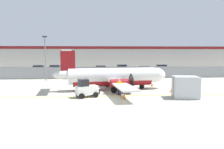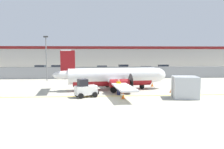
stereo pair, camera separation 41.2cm
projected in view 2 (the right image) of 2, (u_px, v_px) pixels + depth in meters
The scene contains 20 objects.
ground_plane at pixel (111, 96), 23.07m from camera, with size 140.00×140.00×0.01m.
perimeter_fence at pixel (106, 72), 38.85m from camera, with size 98.00×0.10×2.10m.
parking_lot_strip at pixel (104, 72), 50.37m from camera, with size 98.00×17.00×0.12m.
background_building at pixel (102, 57), 68.41m from camera, with size 91.00×8.10×6.50m.
commuter_airplane at pixel (115, 77), 26.94m from camera, with size 14.15×16.08×4.92m.
baggage_tug at pixel (85, 89), 22.47m from camera, with size 2.57×2.05×1.88m.
ground_crew_worker at pixel (119, 86), 23.58m from camera, with size 0.51×0.47×1.70m.
cargo_container at pixel (185, 87), 21.97m from camera, with size 2.67×2.33×2.20m.
traffic_cone_near_left at pixel (152, 84), 29.72m from camera, with size 0.36×0.36×0.64m.
traffic_cone_near_right at pixel (115, 88), 26.34m from camera, with size 0.36×0.36×0.64m.
traffic_cone_far_left at pixel (171, 90), 25.16m from camera, with size 0.36×0.36×0.64m.
traffic_cone_far_right at pixel (123, 95), 21.80m from camera, with size 0.36×0.36×0.64m.
parked_car_0 at pixel (41, 69), 51.16m from camera, with size 4.32×2.26×1.58m.
parked_car_1 at pixel (57, 68), 51.54m from camera, with size 4.33×2.28×1.58m.
parked_car_2 at pixel (81, 71), 43.62m from camera, with size 4.38×2.42×1.58m.
parked_car_3 at pixel (102, 69), 49.39m from camera, with size 4.21×2.02×1.58m.
parked_car_4 at pixel (123, 68), 53.47m from camera, with size 4.31×2.24×1.58m.
parked_car_5 at pixel (146, 70), 46.97m from camera, with size 4.31×2.23×1.58m.
parked_car_6 at pixel (164, 68), 53.24m from camera, with size 4.22×2.04×1.58m.
apron_light_pole at pixel (46, 54), 35.40m from camera, with size 0.70×0.30×7.27m.
Camera 2 is at (-1.39, -20.69, 4.55)m, focal length 35.00 mm.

